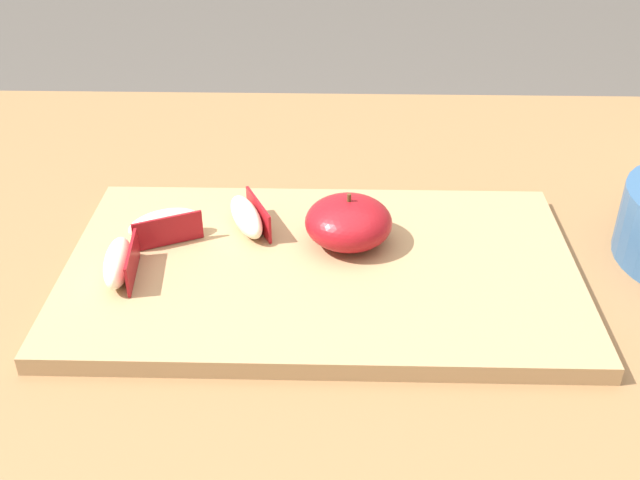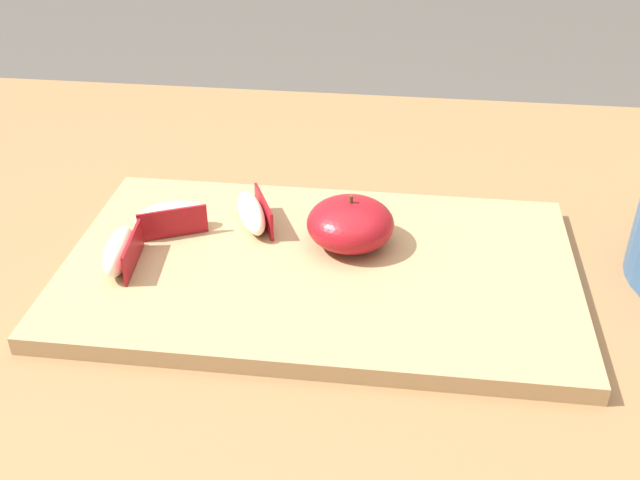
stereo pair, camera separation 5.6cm
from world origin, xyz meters
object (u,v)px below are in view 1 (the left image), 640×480
Objects in this scene: cutting_board at (320,267)px; apple_wedge_front at (164,225)px; apple_wedge_near_knife at (246,217)px; apple_wedge_middle at (118,262)px; apple_half_skin_up at (347,222)px.

apple_wedge_front is (-0.14, 0.03, 0.02)m from cutting_board.
cutting_board is 6.39× the size of apple_wedge_front.
apple_wedge_front is (-0.07, -0.02, 0.00)m from apple_wedge_near_knife.
apple_wedge_near_knife and apple_wedge_middle have the same top height.
apple_half_skin_up is at bearing -11.55° from apple_wedge_near_knife.
apple_wedge_middle is at bearing -141.91° from apple_wedge_near_knife.
apple_wedge_near_knife is (-0.09, 0.02, -0.01)m from apple_half_skin_up.
apple_wedge_middle is (-0.10, -0.08, 0.00)m from apple_wedge_near_knife.
cutting_board is 6.39× the size of apple_wedge_near_knife.
apple_wedge_middle reaches higher than cutting_board.
apple_wedge_near_knife is (-0.07, 0.05, 0.02)m from cutting_board.
apple_half_skin_up is (0.02, 0.03, 0.03)m from cutting_board.
apple_wedge_near_knife is at bearing 145.82° from cutting_board.
apple_wedge_front is at bearing 168.04° from cutting_board.
apple_half_skin_up is 1.13× the size of apple_wedge_front.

